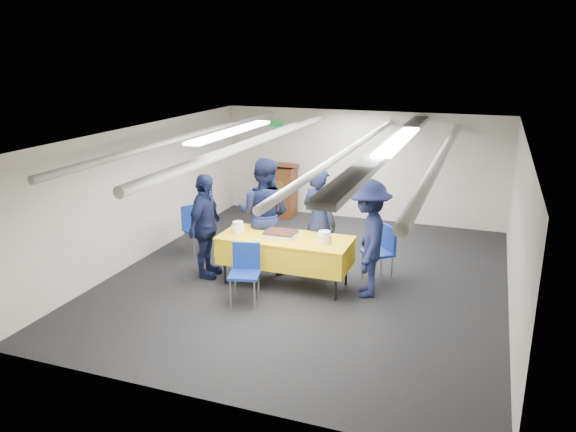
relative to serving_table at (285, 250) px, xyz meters
The scene contains 14 objects.
ground 0.73m from the serving_table, 56.09° to the left, with size 7.00×7.00×0.00m, color black.
room_shell 1.53m from the serving_table, 65.97° to the left, with size 6.00×7.00×2.30m.
serving_table is the anchor object (origin of this frame).
sheet_cake 0.27m from the serving_table, behind, with size 0.49×0.38×0.09m.
plate_stack_left 0.82m from the serving_table, behind, with size 0.20×0.20×0.18m.
plate_stack_right 0.70m from the serving_table, ahead, with size 0.21×0.21×0.18m.
podium 3.69m from the serving_table, 111.26° to the left, with size 0.62×0.53×1.25m.
chair_near 0.84m from the serving_table, 112.44° to the right, with size 0.51×0.51×0.87m.
chair_right 1.54m from the serving_table, 27.57° to the left, with size 0.59×0.59×0.87m.
chair_left 2.12m from the serving_table, 159.08° to the left, with size 0.58×0.58×0.87m.
sailor_a 0.75m from the serving_table, 58.06° to the left, with size 0.65×0.42×1.77m, color black.
sailor_b 0.84m from the serving_table, 137.66° to the left, with size 0.91×0.71×1.87m, color black.
sailor_c 1.34m from the serving_table, behind, with size 0.98×0.41×1.67m, color black.
sailor_d 1.29m from the serving_table, ahead, with size 1.13×0.65×1.75m, color black.
Camera 1 is at (2.54, -7.96, 3.52)m, focal length 35.00 mm.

